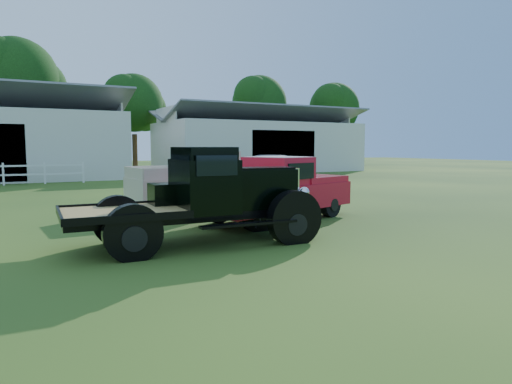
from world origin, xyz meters
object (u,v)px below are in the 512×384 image
red_pickup (276,188)px  misc_car_grey (278,168)px  white_pickup (207,181)px  vintage_flatbed (199,196)px  misc_car_blue (249,172)px

red_pickup → misc_car_grey: red_pickup is taller
misc_car_grey → white_pickup: bearing=127.0°
vintage_flatbed → misc_car_blue: (6.96, 11.35, -0.21)m
vintage_flatbed → misc_car_grey: vintage_flatbed is taller
white_pickup → misc_car_blue: 8.01m
vintage_flatbed → misc_car_blue: vintage_flatbed is taller
misc_car_blue → misc_car_grey: (3.30, 2.73, -0.02)m
vintage_flatbed → white_pickup: (2.15, 4.94, -0.08)m
vintage_flatbed → misc_car_blue: bearing=60.5°
vintage_flatbed → white_pickup: vintage_flatbed is taller
red_pickup → misc_car_grey: bearing=41.3°
vintage_flatbed → red_pickup: vintage_flatbed is taller
vintage_flatbed → misc_car_grey: 17.42m
white_pickup → misc_car_blue: bearing=49.0°
vintage_flatbed → misc_car_blue: size_ratio=1.09×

